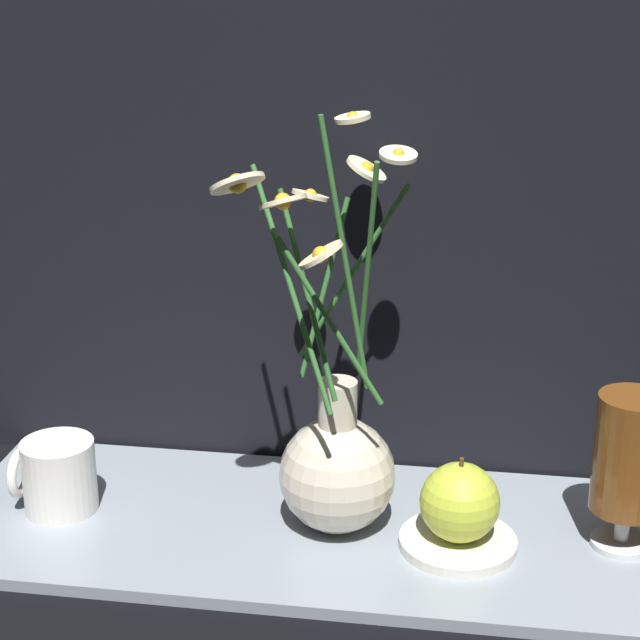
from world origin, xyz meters
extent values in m
plane|color=black|center=(0.00, 0.00, 0.00)|extent=(6.00, 6.00, 0.00)
cube|color=gray|center=(0.00, 0.00, 0.01)|extent=(0.72, 0.28, 0.01)
sphere|color=beige|center=(0.02, 0.00, 0.07)|extent=(0.11, 0.11, 0.11)
cylinder|color=beige|center=(0.02, 0.00, 0.14)|extent=(0.04, 0.04, 0.05)
cylinder|color=#336B2D|center=(0.02, -0.04, 0.24)|extent=(0.10, 0.01, 0.15)
cylinder|color=beige|center=(0.02, -0.09, 0.31)|extent=(0.04, 0.04, 0.02)
sphere|color=gold|center=(0.02, -0.09, 0.31)|extent=(0.01, 0.01, 0.01)
cylinder|color=#336B2D|center=(0.03, -0.02, 0.29)|extent=(0.05, 0.02, 0.25)
cylinder|color=beige|center=(0.04, -0.04, 0.42)|extent=(0.04, 0.04, 0.01)
sphere|color=gold|center=(0.04, -0.04, 0.42)|extent=(0.01, 0.01, 0.01)
cylinder|color=#336B2D|center=(0.01, 0.02, 0.25)|extent=(0.05, 0.04, 0.17)
cylinder|color=beige|center=(-0.01, 0.04, 0.33)|extent=(0.05, 0.05, 0.01)
sphere|color=gold|center=(-0.01, 0.04, 0.33)|extent=(0.01, 0.01, 0.01)
cylinder|color=#336B2D|center=(0.05, 0.01, 0.27)|extent=(0.03, 0.06, 0.21)
cylinder|color=beige|center=(0.07, 0.02, 0.38)|extent=(0.04, 0.04, 0.01)
sphere|color=gold|center=(0.07, 0.02, 0.38)|extent=(0.01, 0.01, 0.01)
cylinder|color=#336B2D|center=(-0.01, -0.04, 0.27)|extent=(0.09, 0.08, 0.20)
cylinder|color=beige|center=(-0.05, -0.08, 0.37)|extent=(0.06, 0.06, 0.03)
sphere|color=gold|center=(-0.05, -0.08, 0.37)|extent=(0.02, 0.02, 0.02)
cylinder|color=#336B2D|center=(0.00, -0.02, 0.26)|extent=(0.06, 0.05, 0.18)
cylinder|color=beige|center=(-0.02, -0.05, 0.35)|extent=(0.06, 0.06, 0.02)
sphere|color=gold|center=(-0.02, -0.05, 0.35)|extent=(0.01, 0.01, 0.01)
cylinder|color=#336B2D|center=(0.03, 0.05, 0.25)|extent=(0.11, 0.02, 0.18)
cylinder|color=beige|center=(0.04, 0.11, 0.34)|extent=(0.04, 0.05, 0.02)
sphere|color=gold|center=(0.04, 0.11, 0.34)|extent=(0.01, 0.01, 0.01)
cylinder|color=silver|center=(-0.25, -0.01, 0.05)|extent=(0.07, 0.07, 0.07)
torus|color=silver|center=(-0.30, -0.01, 0.05)|extent=(0.01, 0.05, 0.05)
cylinder|color=silver|center=(0.29, 0.01, 0.01)|extent=(0.06, 0.06, 0.01)
cylinder|color=silver|center=(0.29, 0.01, 0.04)|extent=(0.01, 0.01, 0.03)
cylinder|color=brown|center=(0.29, 0.01, 0.11)|extent=(0.07, 0.07, 0.11)
cylinder|color=silver|center=(0.14, -0.02, 0.02)|extent=(0.11, 0.11, 0.01)
sphere|color=#B7C638|center=(0.14, -0.02, 0.06)|extent=(0.08, 0.08, 0.08)
cylinder|color=#4C3819|center=(0.14, -0.02, 0.10)|extent=(0.00, 0.00, 0.01)
camera|label=1|loc=(0.15, -0.91, 0.55)|focal=60.00mm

